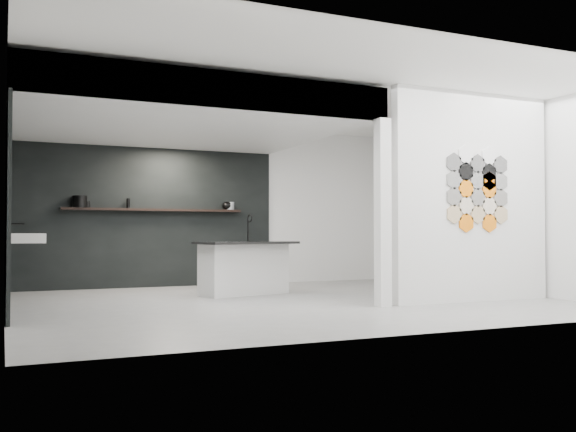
{
  "coord_description": "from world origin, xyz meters",
  "views": [
    {
      "loc": [
        -3.52,
        -7.84,
        0.93
      ],
      "look_at": [
        0.1,
        0.3,
        1.15
      ],
      "focal_mm": 40.0,
      "sensor_mm": 36.0,
      "label": 1
    }
  ],
  "objects_px": {
    "kitchen_island": "(244,267)",
    "bottle_dark": "(128,203)",
    "stockpot": "(80,202)",
    "kettle": "(227,206)",
    "glass_vase": "(231,206)",
    "utensil_cup": "(88,204)",
    "wall_basin": "(28,238)",
    "glass_bowl": "(230,207)",
    "partition_panel": "(472,197)"
  },
  "relations": [
    {
      "from": "kitchen_island",
      "to": "bottle_dark",
      "type": "distance_m",
      "value": 2.46
    },
    {
      "from": "stockpot",
      "to": "kettle",
      "type": "relative_size",
      "value": 1.38
    },
    {
      "from": "bottle_dark",
      "to": "kettle",
      "type": "bearing_deg",
      "value": 0.0
    },
    {
      "from": "glass_vase",
      "to": "utensil_cup",
      "type": "xyz_separation_m",
      "value": [
        -2.44,
        0.0,
        -0.02
      ]
    },
    {
      "from": "wall_basin",
      "to": "glass_bowl",
      "type": "bearing_deg",
      "value": 31.6
    },
    {
      "from": "kitchen_island",
      "to": "stockpot",
      "type": "height_order",
      "value": "stockpot"
    },
    {
      "from": "kitchen_island",
      "to": "glass_bowl",
      "type": "height_order",
      "value": "glass_bowl"
    },
    {
      "from": "glass_vase",
      "to": "utensil_cup",
      "type": "bearing_deg",
      "value": 180.0
    },
    {
      "from": "wall_basin",
      "to": "utensil_cup",
      "type": "xyz_separation_m",
      "value": [
        0.95,
        2.07,
        0.52
      ]
    },
    {
      "from": "stockpot",
      "to": "glass_vase",
      "type": "distance_m",
      "value": 2.56
    },
    {
      "from": "kitchen_island",
      "to": "stockpot",
      "type": "distance_m",
      "value": 2.96
    },
    {
      "from": "wall_basin",
      "to": "kettle",
      "type": "xyz_separation_m",
      "value": [
        3.31,
        2.07,
        0.54
      ]
    },
    {
      "from": "bottle_dark",
      "to": "utensil_cup",
      "type": "xyz_separation_m",
      "value": [
        -0.64,
        0.0,
        -0.03
      ]
    },
    {
      "from": "kettle",
      "to": "glass_vase",
      "type": "xyz_separation_m",
      "value": [
        0.08,
        0.0,
        -0.0
      ]
    },
    {
      "from": "bottle_dark",
      "to": "stockpot",
      "type": "bearing_deg",
      "value": 180.0
    },
    {
      "from": "stockpot",
      "to": "kettle",
      "type": "height_order",
      "value": "stockpot"
    },
    {
      "from": "partition_panel",
      "to": "bottle_dark",
      "type": "height_order",
      "value": "partition_panel"
    },
    {
      "from": "partition_panel",
      "to": "bottle_dark",
      "type": "bearing_deg",
      "value": 135.01
    },
    {
      "from": "kettle",
      "to": "glass_vase",
      "type": "height_order",
      "value": "kettle"
    },
    {
      "from": "kettle",
      "to": "glass_bowl",
      "type": "relative_size",
      "value": 1.19
    },
    {
      "from": "glass_vase",
      "to": "utensil_cup",
      "type": "height_order",
      "value": "glass_vase"
    },
    {
      "from": "partition_panel",
      "to": "wall_basin",
      "type": "xyz_separation_m",
      "value": [
        -5.46,
        1.8,
        -0.55
      ]
    },
    {
      "from": "kitchen_island",
      "to": "kettle",
      "type": "height_order",
      "value": "kettle"
    },
    {
      "from": "wall_basin",
      "to": "glass_bowl",
      "type": "xyz_separation_m",
      "value": [
        3.36,
        2.07,
        0.52
      ]
    },
    {
      "from": "wall_basin",
      "to": "stockpot",
      "type": "distance_m",
      "value": 2.3
    },
    {
      "from": "partition_panel",
      "to": "kettle",
      "type": "bearing_deg",
      "value": 119.17
    },
    {
      "from": "kitchen_island",
      "to": "bottle_dark",
      "type": "bearing_deg",
      "value": 114.35
    },
    {
      "from": "kitchen_island",
      "to": "kettle",
      "type": "distance_m",
      "value": 2.05
    },
    {
      "from": "wall_basin",
      "to": "glass_bowl",
      "type": "height_order",
      "value": "glass_bowl"
    },
    {
      "from": "kitchen_island",
      "to": "wall_basin",
      "type": "bearing_deg",
      "value": 171.87
    },
    {
      "from": "kitchen_island",
      "to": "glass_bowl",
      "type": "xyz_separation_m",
      "value": [
        0.37,
        1.76,
        0.97
      ]
    },
    {
      "from": "glass_bowl",
      "to": "bottle_dark",
      "type": "xyz_separation_m",
      "value": [
        -1.76,
        0.0,
        0.03
      ]
    },
    {
      "from": "wall_basin",
      "to": "kettle",
      "type": "relative_size",
      "value": 3.59
    },
    {
      "from": "wall_basin",
      "to": "kitchen_island",
      "type": "xyz_separation_m",
      "value": [
        2.99,
        0.3,
        -0.45
      ]
    },
    {
      "from": "wall_basin",
      "to": "glass_bowl",
      "type": "distance_m",
      "value": 3.97
    },
    {
      "from": "glass_bowl",
      "to": "utensil_cup",
      "type": "bearing_deg",
      "value": 180.0
    },
    {
      "from": "partition_panel",
      "to": "glass_vase",
      "type": "xyz_separation_m",
      "value": [
        -2.08,
        3.87,
        -0.01
      ]
    },
    {
      "from": "kettle",
      "to": "bottle_dark",
      "type": "bearing_deg",
      "value": -158.28
    },
    {
      "from": "kettle",
      "to": "bottle_dark",
      "type": "distance_m",
      "value": 1.71
    },
    {
      "from": "stockpot",
      "to": "glass_bowl",
      "type": "distance_m",
      "value": 2.52
    },
    {
      "from": "wall_basin",
      "to": "bottle_dark",
      "type": "relative_size",
      "value": 3.77
    },
    {
      "from": "partition_panel",
      "to": "kitchen_island",
      "type": "bearing_deg",
      "value": 139.69
    },
    {
      "from": "wall_basin",
      "to": "bottle_dark",
      "type": "bearing_deg",
      "value": 52.26
    },
    {
      "from": "kitchen_island",
      "to": "glass_bowl",
      "type": "distance_m",
      "value": 2.04
    },
    {
      "from": "kettle",
      "to": "stockpot",
      "type": "bearing_deg",
      "value": -158.28
    },
    {
      "from": "kettle",
      "to": "glass_bowl",
      "type": "height_order",
      "value": "kettle"
    },
    {
      "from": "kettle",
      "to": "bottle_dark",
      "type": "xyz_separation_m",
      "value": [
        -1.71,
        0.0,
        0.01
      ]
    },
    {
      "from": "wall_basin",
      "to": "utensil_cup",
      "type": "height_order",
      "value": "utensil_cup"
    },
    {
      "from": "stockpot",
      "to": "kettle",
      "type": "xyz_separation_m",
      "value": [
        2.47,
        0.0,
        -0.02
      ]
    },
    {
      "from": "wall_basin",
      "to": "kitchen_island",
      "type": "bearing_deg",
      "value": 5.76
    }
  ]
}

